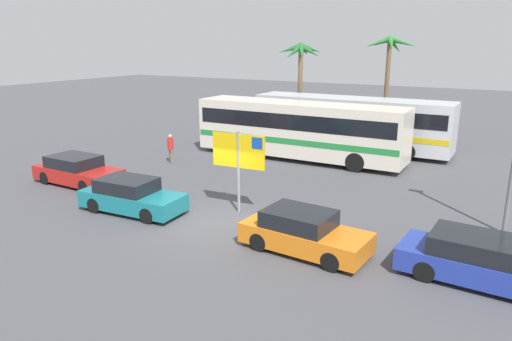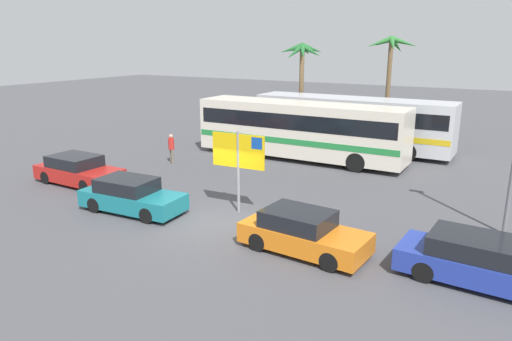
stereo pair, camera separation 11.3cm
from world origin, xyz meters
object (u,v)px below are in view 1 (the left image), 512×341
pedestrian_by_bus (171,146)px  car_red (77,171)px  bus_front_coach (299,128)px  car_blue (483,261)px  ferry_sign (240,154)px  bus_rear_coach (351,121)px  car_teal (131,196)px  car_orange (304,232)px

pedestrian_by_bus → car_red: bearing=-163.9°
bus_front_coach → car_blue: (10.38, -10.61, -1.15)m
pedestrian_by_bus → ferry_sign: bearing=-92.7°
bus_rear_coach → pedestrian_by_bus: (-7.36, -8.13, -0.84)m
car_teal → pedestrian_by_bus: bearing=114.6°
car_teal → car_orange: 7.31m
ferry_sign → pedestrian_by_bus: bearing=143.8°
ferry_sign → car_blue: (8.68, -1.47, -1.69)m
bus_rear_coach → car_orange: size_ratio=2.87×
bus_front_coach → bus_rear_coach: same height
bus_rear_coach → ferry_sign: bearing=-90.3°
ferry_sign → car_teal: 4.56m
car_teal → car_blue: 12.42m
bus_rear_coach → car_teal: bearing=-104.3°
car_orange → bus_rear_coach: bearing=107.7°
bus_front_coach → car_blue: 14.88m
ferry_sign → pedestrian_by_bus: ferry_sign is taller
car_blue → bus_front_coach: bearing=137.5°
car_red → bus_front_coach: bearing=55.3°
car_teal → bus_front_coach: bearing=76.2°
bus_front_coach → car_blue: size_ratio=2.57×
car_blue → car_orange: (-5.09, -0.56, -0.00)m
car_orange → pedestrian_by_bus: 12.82m
bus_rear_coach → car_teal: size_ratio=2.81×
bus_rear_coach → car_orange: (3.54, -14.87, -1.15)m
car_red → pedestrian_by_bus: bearing=77.0°
ferry_sign → car_blue: ferry_sign is taller
bus_front_coach → car_red: 11.88m
car_blue → car_red: bearing=179.8°
car_orange → ferry_sign: bearing=154.8°
pedestrian_by_bus → bus_rear_coach: bearing=-12.0°
car_orange → car_blue: bearing=10.6°
ferry_sign → car_red: ferry_sign is taller
bus_front_coach → bus_rear_coach: bearing=64.7°
bus_front_coach → car_red: bearing=-125.7°
car_orange → car_red: 12.29m
pedestrian_by_bus → bus_front_coach: bearing=-21.6°
bus_front_coach → bus_rear_coach: (1.75, 3.70, 0.00)m
ferry_sign → car_orange: (3.59, -2.03, -1.69)m
ferry_sign → car_red: bearing=179.7°
car_teal → car_blue: size_ratio=0.91×
ferry_sign → pedestrian_by_bus: 8.80m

